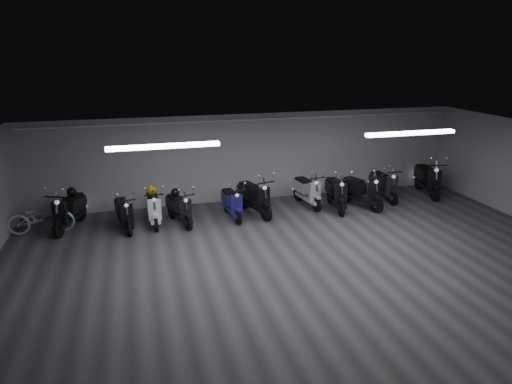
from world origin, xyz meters
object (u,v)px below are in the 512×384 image
object	(u,v)px
helmet_0	(175,192)
scooter_2	(153,203)
scooter_0	(68,205)
scooter_7	(336,188)
helmet_1	(72,192)
helmet_2	(152,190)
scooter_9	(384,180)
scooter_10	(428,174)
scooter_8	(362,186)
scooter_3	(179,204)
scooter_6	(308,186)
bicycle	(40,214)
scooter_4	(232,198)
scooter_1	(124,208)
scooter_5	(254,192)

from	to	relation	value
helmet_0	scooter_2	bearing A→B (deg)	-179.11
scooter_0	scooter_7	bearing A→B (deg)	17.70
scooter_2	helmet_1	world-z (taller)	scooter_2
helmet_0	helmet_1	bearing A→B (deg)	170.18
helmet_1	helmet_2	xyz separation A→B (m)	(2.14, -0.25, -0.05)
scooter_2	scooter_9	size ratio (longest dim) A/B	0.96
scooter_10	scooter_8	bearing A→B (deg)	-156.15
scooter_3	helmet_1	world-z (taller)	scooter_3
scooter_2	scooter_8	distance (m)	6.28
scooter_6	bicycle	world-z (taller)	scooter_6
scooter_2	scooter_9	world-z (taller)	scooter_9
scooter_3	scooter_4	bearing A→B (deg)	-13.62
scooter_4	scooter_9	world-z (taller)	scooter_9
scooter_1	scooter_2	size ratio (longest dim) A/B	0.96
scooter_1	scooter_7	bearing A→B (deg)	-10.61
scooter_3	scooter_4	size ratio (longest dim) A/B	1.01
scooter_1	scooter_10	distance (m)	9.83
scooter_0	scooter_6	world-z (taller)	scooter_0
helmet_2	helmet_0	bearing A→B (deg)	-19.91
scooter_4	helmet_1	world-z (taller)	scooter_4
scooter_1	helmet_0	distance (m)	1.45
scooter_0	scooter_10	distance (m)	11.26
scooter_3	scooter_4	distance (m)	1.54
scooter_0	helmet_1	world-z (taller)	scooter_0
helmet_0	helmet_1	distance (m)	2.81
scooter_0	helmet_1	distance (m)	0.39
scooter_2	scooter_3	distance (m)	0.73
scooter_4	bicycle	world-z (taller)	scooter_4
scooter_3	scooter_0	bearing A→B (deg)	153.52
scooter_1	scooter_6	distance (m)	5.54
scooter_7	helmet_1	size ratio (longest dim) A/B	7.20
scooter_3	scooter_8	xyz separation A→B (m)	(5.58, -0.02, 0.08)
helmet_0	helmet_2	size ratio (longest dim) A/B	0.86
scooter_7	scooter_4	bearing A→B (deg)	-172.36
scooter_2	helmet_0	world-z (taller)	scooter_2
scooter_5	bicycle	distance (m)	5.86
scooter_4	scooter_8	xyz separation A→B (m)	(4.05, -0.13, 0.08)
scooter_1	bicycle	xyz separation A→B (m)	(-2.15, 0.32, -0.08)
scooter_6	bicycle	size ratio (longest dim) A/B	1.05
scooter_0	scooter_7	xyz separation A→B (m)	(7.70, -0.42, 0.00)
scooter_7	scooter_10	bearing A→B (deg)	17.07
scooter_1	helmet_2	bearing A→B (deg)	18.06
scooter_3	scooter_10	xyz separation A→B (m)	(8.33, 0.55, 0.12)
scooter_5	scooter_9	world-z (taller)	scooter_5
scooter_10	helmet_2	size ratio (longest dim) A/B	7.12
scooter_1	scooter_9	size ratio (longest dim) A/B	0.92
scooter_7	helmet_0	size ratio (longest dim) A/B	7.79
scooter_8	scooter_9	xyz separation A→B (m)	(1.07, 0.50, -0.02)
scooter_4	scooter_7	size ratio (longest dim) A/B	0.88
helmet_0	scooter_1	bearing A→B (deg)	-171.91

